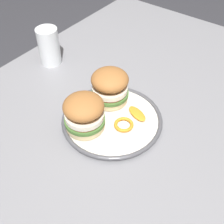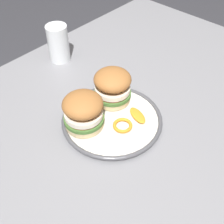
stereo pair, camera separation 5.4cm
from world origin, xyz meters
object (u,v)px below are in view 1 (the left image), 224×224
at_px(sandwich_half_right, 110,86).
at_px(drinking_glass, 49,48).
at_px(sandwich_half_left, 85,113).
at_px(dinner_plate, 112,120).
at_px(dining_table, 116,123).

relative_size(sandwich_half_right, drinking_glass, 1.06).
bearing_deg(sandwich_half_left, sandwich_half_right, -172.97).
bearing_deg(sandwich_half_right, sandwich_half_left, 7.03).
bearing_deg(drinking_glass, dinner_plate, 73.26).
distance_m(dining_table, sandwich_half_right, 0.17).
height_order(sandwich_half_left, drinking_glass, drinking_glass).
xyz_separation_m(dining_table, dinner_plate, (0.08, 0.04, 0.10)).
distance_m(sandwich_half_right, drinking_glass, 0.30).
xyz_separation_m(dinner_plate, sandwich_half_right, (-0.06, -0.05, 0.06)).
distance_m(dining_table, sandwich_half_left, 0.22).
bearing_deg(dinner_plate, drinking_glass, -106.74).
height_order(dining_table, dinner_plate, dinner_plate).
height_order(dining_table, sandwich_half_right, sandwich_half_right).
bearing_deg(drinking_glass, sandwich_half_left, 60.94).
bearing_deg(sandwich_half_right, dining_table, 147.47).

